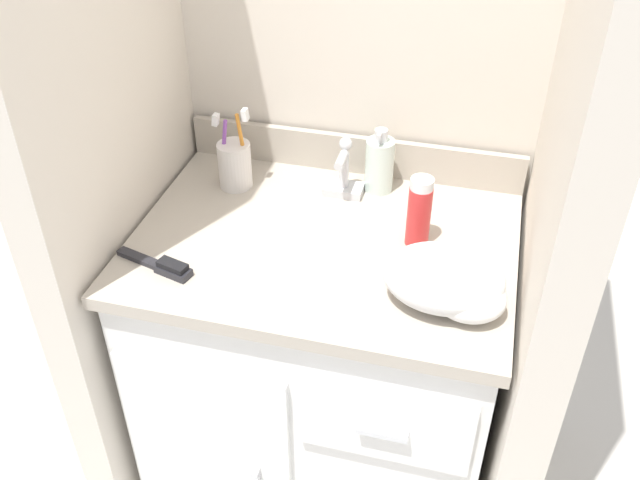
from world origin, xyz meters
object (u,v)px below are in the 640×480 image
(hairbrush, at_px, (163,266))
(shaving_cream_can, at_px, (419,212))
(hand_towel, at_px, (449,282))
(toothbrush_cup, at_px, (235,164))
(soap_dispenser, at_px, (379,164))

(hairbrush, bearing_deg, shaving_cream_can, 39.69)
(shaving_cream_can, distance_m, hand_towel, 0.20)
(toothbrush_cup, distance_m, soap_dispenser, 0.33)
(soap_dispenser, height_order, hairbrush, soap_dispenser)
(toothbrush_cup, bearing_deg, shaving_cream_can, -14.80)
(soap_dispenser, xyz_separation_m, shaving_cream_can, (0.12, -0.19, 0.01))
(shaving_cream_can, distance_m, hairbrush, 0.53)
(soap_dispenser, bearing_deg, shaving_cream_can, -57.72)
(toothbrush_cup, xyz_separation_m, soap_dispenser, (0.33, 0.07, 0.01))
(toothbrush_cup, height_order, hairbrush, toothbrush_cup)
(hairbrush, distance_m, hand_towel, 0.56)
(shaving_cream_can, bearing_deg, hand_towel, -64.37)
(hairbrush, height_order, hand_towel, hand_towel)
(soap_dispenser, relative_size, hairbrush, 0.90)
(shaving_cream_can, bearing_deg, soap_dispenser, 122.28)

